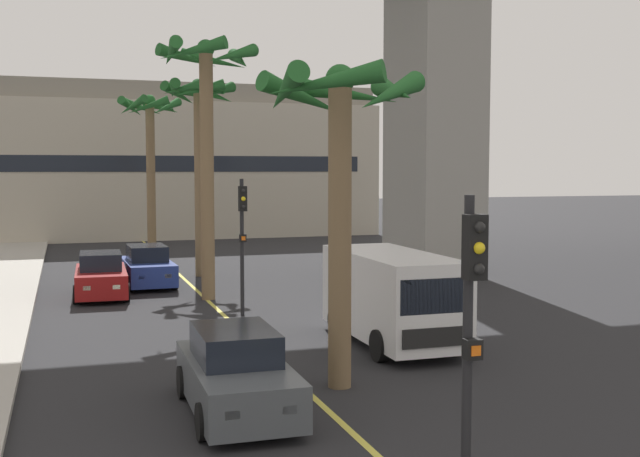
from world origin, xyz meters
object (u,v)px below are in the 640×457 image
at_px(traffic_light_median_near, 471,322).
at_px(car_queue_front, 101,277).
at_px(delivery_van, 392,295).
at_px(car_queue_third, 148,267).
at_px(palm_tree_farthest_median, 207,103).
at_px(palm_tree_far_median, 198,117).
at_px(traffic_light_median_far, 242,228).
at_px(palm_tree_near_median, 340,140).
at_px(palm_tree_mid_median, 151,132).
at_px(car_queue_second, 236,375).

bearing_deg(traffic_light_median_near, car_queue_front, 99.33).
bearing_deg(delivery_van, car_queue_third, 111.78).
distance_m(car_queue_third, palm_tree_farthest_median, 7.32).
bearing_deg(palm_tree_far_median, palm_tree_farthest_median, -96.54).
relative_size(car_queue_front, traffic_light_median_far, 0.99).
distance_m(delivery_van, traffic_light_median_far, 5.94).
bearing_deg(car_queue_third, delivery_van, -68.22).
bearing_deg(car_queue_front, car_queue_third, 49.63).
height_order(car_queue_front, delivery_van, delivery_van).
xyz_separation_m(palm_tree_near_median, palm_tree_far_median, (0.01, 17.61, 1.55)).
relative_size(delivery_van, palm_tree_mid_median, 0.64).
xyz_separation_m(car_queue_front, delivery_van, (6.73, -10.13, 0.57)).
distance_m(traffic_light_median_far, palm_tree_mid_median, 17.74).
height_order(palm_tree_near_median, palm_tree_far_median, palm_tree_far_median).
bearing_deg(palm_tree_mid_median, car_queue_front, -104.08).
bearing_deg(palm_tree_near_median, car_queue_front, 107.37).
height_order(traffic_light_median_near, palm_tree_mid_median, palm_tree_mid_median).
bearing_deg(palm_tree_farthest_median, traffic_light_median_near, -90.53).
height_order(car_queue_front, palm_tree_mid_median, palm_tree_mid_median).
relative_size(delivery_van, traffic_light_median_far, 1.25).
height_order(car_queue_third, palm_tree_farthest_median, palm_tree_farthest_median).
bearing_deg(palm_tree_near_median, car_queue_third, 98.64).
bearing_deg(traffic_light_median_near, palm_tree_farthest_median, 89.47).
bearing_deg(car_queue_second, palm_tree_far_median, 82.65).
bearing_deg(traffic_light_median_near, car_queue_third, 93.86).
distance_m(car_queue_front, delivery_van, 12.18).
bearing_deg(palm_tree_near_median, traffic_light_median_far, 91.47).
distance_m(car_queue_third, traffic_light_median_far, 7.79).
bearing_deg(palm_tree_near_median, palm_tree_farthest_median, 93.27).
xyz_separation_m(car_queue_second, delivery_van, (4.95, 4.30, 0.57)).
height_order(palm_tree_far_median, palm_tree_farthest_median, palm_tree_farthest_median).
xyz_separation_m(palm_tree_mid_median, palm_tree_far_median, (1.12, -8.02, 0.28)).
relative_size(delivery_van, palm_tree_farthest_median, 0.59).
bearing_deg(palm_tree_mid_median, car_queue_second, -92.77).
xyz_separation_m(car_queue_front, traffic_light_median_near, (3.34, -20.34, 1.99)).
distance_m(traffic_light_median_near, traffic_light_median_far, 15.27).
xyz_separation_m(palm_tree_near_median, palm_tree_farthest_median, (-0.67, 11.71, 1.66)).
distance_m(traffic_light_median_far, palm_tree_near_median, 8.63).
relative_size(car_queue_front, traffic_light_median_near, 0.99).
relative_size(traffic_light_median_near, palm_tree_near_median, 0.64).
bearing_deg(traffic_light_median_near, delivery_van, 71.61).
bearing_deg(car_queue_third, car_queue_second, -90.14).
xyz_separation_m(traffic_light_median_far, palm_tree_mid_median, (-0.90, 17.34, 3.64)).
height_order(traffic_light_median_far, palm_tree_farthest_median, palm_tree_farthest_median).
relative_size(car_queue_front, car_queue_third, 1.00).
xyz_separation_m(car_queue_third, delivery_van, (4.91, -12.28, 0.57)).
bearing_deg(traffic_light_median_near, car_queue_second, 104.78).
xyz_separation_m(traffic_light_median_near, palm_tree_far_median, (0.85, 24.58, 3.92)).
height_order(delivery_van, palm_tree_mid_median, palm_tree_mid_median).
bearing_deg(car_queue_second, traffic_light_median_far, 76.84).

